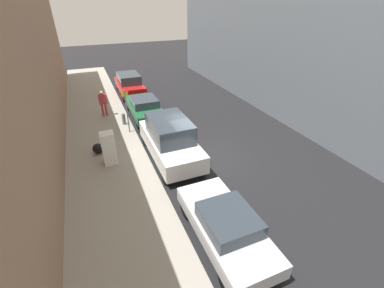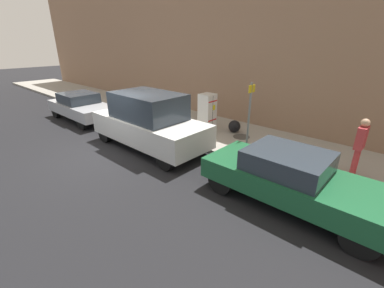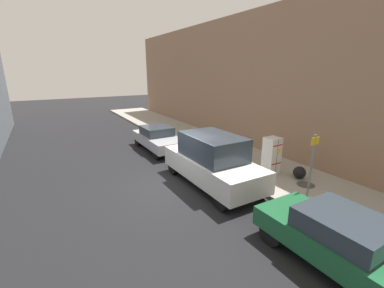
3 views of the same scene
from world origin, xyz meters
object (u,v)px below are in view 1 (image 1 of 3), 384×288
pedestrian_walking_far (103,102)px  parked_suv_red (129,84)px  parked_sedan_silver (226,225)px  street_sign_post (127,110)px  trash_bag (98,149)px  parked_van_white (170,139)px  parked_sedan_green (144,107)px  discarded_refrigerator (109,148)px  fire_hydrant (124,119)px

pedestrian_walking_far → parked_suv_red: size_ratio=0.40×
pedestrian_walking_far → parked_sedan_silver: size_ratio=0.41×
street_sign_post → trash_bag: street_sign_post is taller
parked_van_white → parked_suv_red: bearing=90.0°
parked_sedan_green → parked_suv_red: bearing=90.0°
parked_suv_red → parked_sedan_silver: bearing=-90.0°
discarded_refrigerator → fire_hydrant: (1.36, 4.18, -0.42)m
fire_hydrant → parked_suv_red: parked_suv_red is taller
street_sign_post → parked_van_white: 3.78m
parked_sedan_green → parked_suv_red: parked_suv_red is taller
street_sign_post → parked_sedan_green: bearing=56.1°
trash_bag → parked_sedan_silver: parked_sedan_silver is taller
discarded_refrigerator → trash_bag: (-0.49, 1.17, -0.55)m
discarded_refrigerator → trash_bag: size_ratio=3.03×
discarded_refrigerator → trash_bag: 1.38m
parked_van_white → parked_suv_red: size_ratio=1.11×
pedestrian_walking_far → parked_suv_red: (2.55, 4.31, -0.30)m
trash_bag → pedestrian_walking_far: bearing=79.7°
parked_sedan_green → street_sign_post: bearing=-123.9°
trash_bag → parked_suv_red: (3.43, 9.18, 0.47)m
parked_suv_red → parked_van_white: bearing=-90.0°
discarded_refrigerator → parked_suv_red: 10.75m
parked_sedan_silver → parked_suv_red: parked_suv_red is taller
parked_suv_red → fire_hydrant: bearing=-104.3°
street_sign_post → parked_van_white: street_sign_post is taller
fire_hydrant → pedestrian_walking_far: bearing=117.6°
trash_bag → parked_van_white: (3.43, -1.65, 0.66)m
parked_sedan_silver → trash_bag: bearing=115.0°
parked_sedan_green → fire_hydrant: bearing=-148.2°
fire_hydrant → parked_sedan_green: bearing=31.8°
fire_hydrant → pedestrian_walking_far: pedestrian_walking_far is taller
street_sign_post → parked_suv_red: street_sign_post is taller
parked_van_white → parked_suv_red: (-0.00, 10.83, -0.19)m
street_sign_post → pedestrian_walking_far: street_sign_post is taller
fire_hydrant → parked_sedan_silver: (1.57, -10.36, 0.20)m
discarded_refrigerator → pedestrian_walking_far: pedestrian_walking_far is taller
street_sign_post → fire_hydrant: size_ratio=3.34×
pedestrian_walking_far → parked_van_white: 7.00m
fire_hydrant → pedestrian_walking_far: size_ratio=0.44×
parked_sedan_green → parked_suv_red: (0.00, 5.19, 0.14)m
discarded_refrigerator → street_sign_post: (1.46, 2.96, 0.63)m
parked_sedan_silver → parked_sedan_green: 11.33m
fire_hydrant → parked_sedan_silver: size_ratio=0.18×
fire_hydrant → parked_sedan_silver: parked_sedan_silver is taller
fire_hydrant → pedestrian_walking_far: 2.20m
parked_van_white → parked_suv_red: 10.83m
fire_hydrant → parked_van_white: parked_van_white is taller
trash_bag → parked_suv_red: size_ratio=0.12×
parked_sedan_silver → parked_sedan_green: (-0.00, 11.33, 0.01)m
street_sign_post → pedestrian_walking_far: 3.29m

